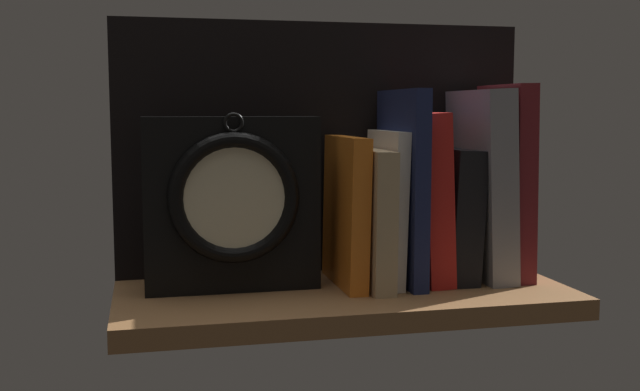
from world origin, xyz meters
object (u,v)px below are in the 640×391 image
object	(u,v)px
book_navy_bierce	(402,187)
book_black_skeptic	(451,214)
book_red_requiem	(423,197)
book_maroon_dawkins	(506,181)
book_white_catcher	(386,207)
book_orange_pandolfini	(346,211)
framed_clock	(232,203)
book_tan_shortstories	(367,216)
book_gray_chess	(481,184)

from	to	relation	value
book_navy_bierce	book_black_skeptic	distance (cm)	7.87
book_red_requiem	book_maroon_dawkins	distance (cm)	11.68
book_white_catcher	book_maroon_dawkins	bearing A→B (deg)	0.00
book_orange_pandolfini	framed_clock	size ratio (longest dim) A/B	0.86
book_tan_shortstories	framed_clock	size ratio (longest dim) A/B	0.79
book_red_requiem	book_black_skeptic	size ratio (longest dim) A/B	1.27
book_white_catcher	book_navy_bierce	distance (cm)	3.36
book_white_catcher	book_black_skeptic	distance (cm)	9.12
book_tan_shortstories	book_gray_chess	size ratio (longest dim) A/B	0.70
book_navy_bierce	book_maroon_dawkins	world-z (taller)	book_maroon_dawkins
book_tan_shortstories	book_navy_bierce	size ratio (longest dim) A/B	0.70
book_black_skeptic	framed_clock	xyz separation A→B (cm)	(-28.70, -0.02, 2.32)
book_red_requiem	book_black_skeptic	world-z (taller)	book_red_requiem
book_orange_pandolfini	book_black_skeptic	bearing A→B (deg)	0.00
book_tan_shortstories	book_black_skeptic	world-z (taller)	same
book_orange_pandolfini	framed_clock	world-z (taller)	framed_clock
book_orange_pandolfini	book_maroon_dawkins	world-z (taller)	book_maroon_dawkins
book_navy_bierce	book_maroon_dawkins	size ratio (longest dim) A/B	0.97
book_orange_pandolfini	book_black_skeptic	distance (cm)	14.38
book_white_catcher	book_maroon_dawkins	xyz separation A→B (cm)	(16.65, 0.00, 2.96)
book_navy_bierce	book_maroon_dawkins	bearing A→B (deg)	0.00
book_navy_bierce	book_black_skeptic	xyz separation A→B (cm)	(6.90, 0.00, -3.77)
book_tan_shortstories	book_white_catcher	bearing A→B (deg)	0.00
book_maroon_dawkins	book_navy_bierce	bearing A→B (deg)	180.00
book_maroon_dawkins	framed_clock	world-z (taller)	book_maroon_dawkins
book_white_catcher	book_red_requiem	distance (cm)	5.24
book_red_requiem	book_tan_shortstories	bearing A→B (deg)	180.00
book_gray_chess	book_black_skeptic	bearing A→B (deg)	180.00
book_tan_shortstories	framed_clock	xyz separation A→B (cm)	(-17.18, -0.02, 2.26)
book_navy_bierce	framed_clock	world-z (taller)	book_navy_bierce
book_white_catcher	book_maroon_dawkins	world-z (taller)	book_maroon_dawkins
book_tan_shortstories	book_gray_chess	bearing A→B (deg)	0.00
book_gray_chess	book_maroon_dawkins	size ratio (longest dim) A/B	0.97
book_orange_pandolfini	book_navy_bierce	distance (cm)	8.01
book_white_catcher	book_red_requiem	xyz separation A→B (cm)	(5.12, 0.00, 1.13)
book_black_skeptic	book_gray_chess	distance (cm)	5.60
book_white_catcher	book_black_skeptic	size ratio (longest dim) A/B	1.14
framed_clock	book_maroon_dawkins	bearing A→B (deg)	0.03
book_tan_shortstories	book_white_catcher	distance (cm)	2.72
book_navy_bierce	book_red_requiem	bearing A→B (deg)	0.00
book_black_skeptic	book_orange_pandolfini	bearing A→B (deg)	180.00
book_navy_bierce	book_maroon_dawkins	xyz separation A→B (cm)	(14.51, 0.00, 0.37)
book_orange_pandolfini	book_white_catcher	world-z (taller)	book_white_catcher
book_red_requiem	book_navy_bierce	bearing A→B (deg)	180.00
book_navy_bierce	book_black_skeptic	size ratio (longest dim) A/B	1.44
book_orange_pandolfini	book_white_catcher	xyz separation A→B (cm)	(5.31, 0.00, 0.34)
book_tan_shortstories	book_white_catcher	world-z (taller)	book_white_catcher
book_white_catcher	book_tan_shortstories	bearing A→B (deg)	180.00
book_white_catcher	book_navy_bierce	world-z (taller)	book_navy_bierce
book_tan_shortstories	book_navy_bierce	distance (cm)	5.93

